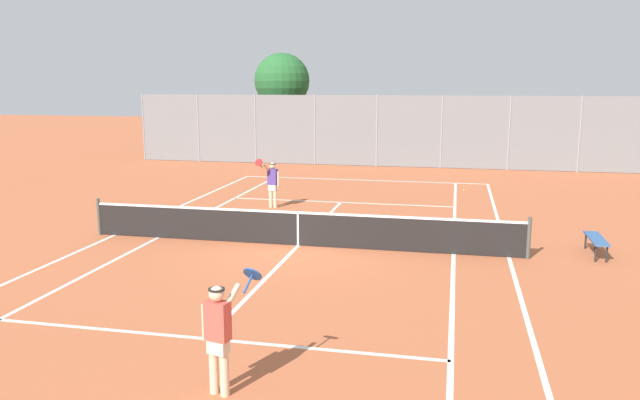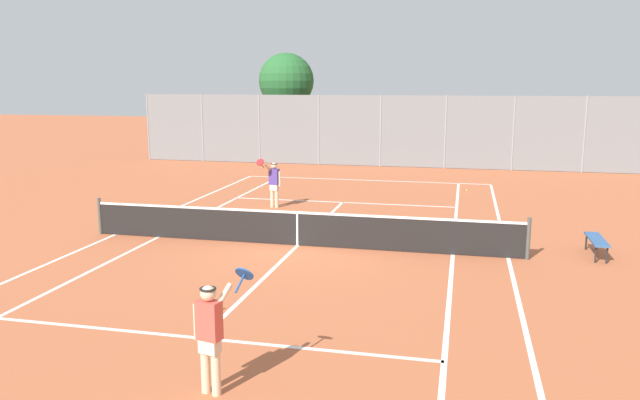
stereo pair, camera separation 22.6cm
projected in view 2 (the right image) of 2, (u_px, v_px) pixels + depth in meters
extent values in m
plane|color=#B25B38|center=(297.00, 246.00, 16.90)|extent=(120.00, 120.00, 0.00)
cube|color=white|center=(366.00, 180.00, 28.29)|extent=(11.00, 0.10, 0.01)
cube|color=white|center=(115.00, 235.00, 18.12)|extent=(0.10, 23.80, 0.01)
cube|color=white|center=(508.00, 258.00, 15.68)|extent=(0.10, 23.80, 0.01)
cube|color=white|center=(158.00, 237.00, 17.81)|extent=(0.10, 23.80, 0.01)
cube|color=white|center=(453.00, 255.00, 15.98)|extent=(0.10, 23.80, 0.01)
cube|color=white|center=(201.00, 338.00, 10.77)|extent=(8.26, 0.10, 0.01)
cube|color=white|center=(342.00, 202.00, 23.03)|extent=(8.26, 0.10, 0.01)
cube|color=white|center=(297.00, 246.00, 16.90)|extent=(0.10, 12.80, 0.01)
cylinder|color=#474C47|center=(100.00, 216.00, 18.12)|extent=(0.10, 0.10, 1.07)
cylinder|color=#474C47|center=(528.00, 239.00, 15.48)|extent=(0.10, 0.10, 1.07)
cube|color=black|center=(297.00, 229.00, 16.81)|extent=(11.90, 0.02, 0.89)
cube|color=white|center=(297.00, 213.00, 16.73)|extent=(11.90, 0.03, 0.06)
cube|color=white|center=(297.00, 230.00, 16.82)|extent=(0.05, 0.03, 0.89)
cylinder|color=beige|center=(205.00, 365.00, 8.82)|extent=(0.13, 0.13, 0.82)
cylinder|color=beige|center=(216.00, 368.00, 8.74)|extent=(0.13, 0.13, 0.82)
cube|color=beige|center=(210.00, 344.00, 8.72)|extent=(0.31, 0.24, 0.24)
cube|color=#D84C3F|center=(209.00, 320.00, 8.66)|extent=(0.38, 0.27, 0.56)
sphere|color=beige|center=(208.00, 293.00, 8.58)|extent=(0.22, 0.22, 0.22)
cylinder|color=black|center=(208.00, 289.00, 8.57)|extent=(0.23, 0.23, 0.02)
cylinder|color=beige|center=(196.00, 322.00, 8.76)|extent=(0.08, 0.08, 0.52)
cylinder|color=beige|center=(222.00, 299.00, 8.67)|extent=(0.18, 0.46, 0.35)
cylinder|color=#1E4C99|center=(240.00, 284.00, 8.81)|extent=(0.09, 0.25, 0.22)
cylinder|color=#1E4C99|center=(244.00, 274.00, 8.90)|extent=(0.32, 0.26, 0.23)
cylinder|color=beige|center=(277.00, 196.00, 22.01)|extent=(0.13, 0.13, 0.82)
cylinder|color=beige|center=(272.00, 196.00, 22.08)|extent=(0.13, 0.13, 0.82)
cube|color=white|center=(274.00, 187.00, 21.98)|extent=(0.31, 0.23, 0.24)
cube|color=#4C388C|center=(274.00, 177.00, 21.92)|extent=(0.37, 0.26, 0.56)
sphere|color=beige|center=(274.00, 166.00, 21.85)|extent=(0.22, 0.22, 0.22)
cylinder|color=black|center=(274.00, 164.00, 21.83)|extent=(0.23, 0.23, 0.02)
cylinder|color=beige|center=(280.00, 179.00, 21.84)|extent=(0.08, 0.08, 0.52)
cylinder|color=beige|center=(269.00, 169.00, 21.79)|extent=(0.16, 0.46, 0.35)
cylinder|color=maroon|center=(262.00, 165.00, 21.58)|extent=(0.08, 0.25, 0.22)
cylinder|color=maroon|center=(260.00, 162.00, 21.45)|extent=(0.31, 0.25, 0.23)
sphere|color=#D1DB33|center=(222.00, 308.00, 12.14)|extent=(0.07, 0.07, 0.07)
sphere|color=#D1DB33|center=(467.00, 190.00, 25.41)|extent=(0.07, 0.07, 0.07)
cube|color=#33598C|center=(597.00, 239.00, 15.79)|extent=(0.36, 1.50, 0.05)
cylinder|color=#262626|center=(596.00, 255.00, 15.25)|extent=(0.05, 0.05, 0.41)
cylinder|color=#262626|center=(586.00, 242.00, 16.47)|extent=(0.05, 0.05, 0.41)
cylinder|color=#262626|center=(607.00, 255.00, 15.20)|extent=(0.05, 0.05, 0.41)
cylinder|color=#262626|center=(596.00, 242.00, 16.42)|extent=(0.05, 0.05, 0.41)
cylinder|color=gray|center=(148.00, 127.00, 35.59)|extent=(0.08, 0.08, 3.74)
cylinder|color=gray|center=(203.00, 128.00, 34.85)|extent=(0.08, 0.08, 3.74)
cylinder|color=gray|center=(259.00, 129.00, 34.11)|extent=(0.08, 0.08, 3.74)
cylinder|color=gray|center=(319.00, 130.00, 33.37)|extent=(0.08, 0.08, 3.74)
cylinder|color=gray|center=(381.00, 131.00, 32.63)|extent=(0.08, 0.08, 3.74)
cylinder|color=gray|center=(445.00, 132.00, 31.89)|extent=(0.08, 0.08, 3.74)
cylinder|color=gray|center=(513.00, 133.00, 31.15)|extent=(0.08, 0.08, 3.74)
cylinder|color=gray|center=(585.00, 135.00, 30.41)|extent=(0.08, 0.08, 3.74)
cube|color=slate|center=(381.00, 131.00, 32.63)|extent=(26.70, 0.02, 3.70)
cylinder|color=brown|center=(287.00, 128.00, 37.54)|extent=(0.31, 0.31, 3.33)
sphere|color=#26602D|center=(286.00, 81.00, 37.02)|extent=(3.28, 3.28, 3.28)
sphere|color=#26602D|center=(288.00, 88.00, 37.39)|extent=(2.13, 2.13, 2.13)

